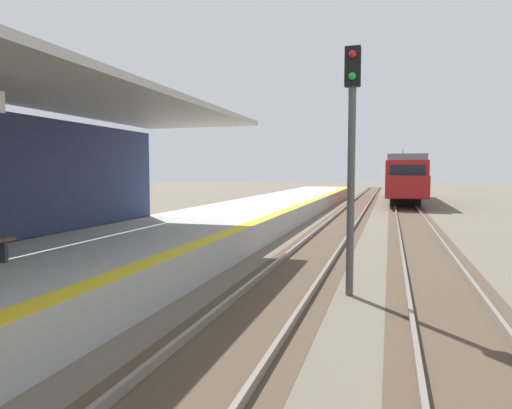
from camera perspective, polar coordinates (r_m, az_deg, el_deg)
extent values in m
cube|color=#A8A8A3|center=(13.04, -14.40, -5.57)|extent=(5.00, 80.00, 0.90)
cube|color=yellow|center=(11.98, -5.15, -4.13)|extent=(0.50, 80.00, 0.01)
cube|color=#4C3D2D|center=(15.40, 8.01, -5.66)|extent=(2.34, 120.00, 0.01)
cube|color=slate|center=(15.50, 5.37, -5.27)|extent=(0.08, 120.00, 0.15)
cube|color=slate|center=(15.29, 10.69, -5.46)|extent=(0.08, 120.00, 0.15)
cube|color=#4C3D2D|center=(15.27, 20.79, -5.98)|extent=(2.34, 120.00, 0.01)
cube|color=slate|center=(15.22, 18.08, -5.64)|extent=(0.08, 120.00, 0.15)
cube|color=slate|center=(15.33, 23.50, -5.72)|extent=(0.08, 120.00, 0.15)
cube|color=maroon|center=(41.55, 18.27, 3.26)|extent=(2.90, 18.00, 2.70)
cube|color=slate|center=(41.55, 18.32, 5.43)|extent=(2.67, 18.00, 0.44)
cube|color=black|center=(32.53, 18.71, 3.74)|extent=(2.32, 0.06, 1.21)
cube|color=maroon|center=(31.76, 18.73, 2.15)|extent=(2.78, 1.60, 1.49)
cube|color=black|center=(41.61, 20.29, 3.77)|extent=(0.04, 15.84, 0.86)
cylinder|color=#333333|center=(45.17, 18.21, 6.17)|extent=(0.06, 0.06, 0.90)
cube|color=black|center=(35.77, 18.46, 0.39)|extent=(2.17, 2.20, 0.72)
cube|color=black|center=(47.45, 18.03, 1.30)|extent=(2.17, 2.20, 0.72)
cylinder|color=#4C4C4C|center=(9.63, 11.99, 1.51)|extent=(0.16, 0.16, 4.40)
cube|color=black|center=(9.85, 12.24, 16.78)|extent=(0.32, 0.24, 0.80)
sphere|color=red|center=(9.77, 12.19, 18.22)|extent=(0.16, 0.16, 0.16)
sphere|color=green|center=(9.67, 12.15, 15.69)|extent=(0.16, 0.16, 0.16)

